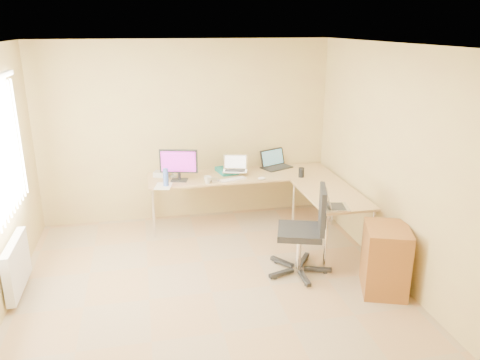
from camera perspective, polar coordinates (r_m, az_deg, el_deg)
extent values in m
plane|color=tan|center=(5.29, -3.44, -13.45)|extent=(4.50, 4.50, 0.00)
plane|color=white|center=(4.50, -4.10, 15.97)|extent=(4.50, 4.50, 0.00)
plane|color=tan|center=(6.89, -6.51, 5.82)|extent=(4.50, 0.00, 4.50)
plane|color=tan|center=(2.73, 3.47, -14.67)|extent=(4.50, 0.00, 4.50)
plane|color=tan|center=(5.43, 18.76, 1.50)|extent=(0.00, 4.50, 4.50)
cube|color=tan|center=(6.88, 0.13, -2.20)|extent=(2.65, 0.70, 0.73)
cube|color=tan|center=(6.27, 10.85, -4.66)|extent=(0.70, 1.30, 0.73)
cube|color=#262626|center=(6.48, -7.44, 1.81)|extent=(0.55, 0.30, 0.45)
cube|color=teal|center=(6.85, -1.61, 1.16)|extent=(0.31, 0.38, 0.06)
cube|color=silver|center=(6.69, -0.62, 1.98)|extent=(0.40, 0.34, 0.22)
cube|color=black|center=(7.05, 4.48, 2.54)|extent=(0.53, 0.47, 0.27)
cube|color=white|center=(6.52, -0.90, 0.08)|extent=(0.40, 0.21, 0.02)
ellipsoid|color=white|center=(6.53, 2.65, 0.21)|extent=(0.13, 0.10, 0.04)
imported|color=silver|center=(6.38, -3.94, 0.02)|extent=(0.14, 0.14, 0.10)
cylinder|color=#B6B8C0|center=(6.47, -3.15, 0.00)|extent=(0.18, 0.18, 0.03)
cylinder|color=#4668C5|center=(6.31, -9.00, 0.32)|extent=(0.07, 0.07, 0.25)
cube|color=white|center=(6.35, -9.29, -0.73)|extent=(0.27, 0.34, 0.01)
cube|color=white|center=(6.75, -9.51, 0.73)|extent=(0.24, 0.21, 0.07)
cylinder|color=silver|center=(6.69, -8.15, 1.61)|extent=(0.27, 0.27, 0.29)
cylinder|color=black|center=(6.68, 7.45, 0.92)|extent=(0.10, 0.10, 0.14)
cube|color=#B6B5BF|center=(5.61, 11.57, -2.20)|extent=(0.40, 0.34, 0.24)
cube|color=black|center=(5.49, 7.21, -6.39)|extent=(0.81, 0.81, 1.07)
cube|color=#AA6125|center=(5.38, 17.20, -9.31)|extent=(0.61, 0.67, 0.77)
cube|color=white|center=(5.60, -25.47, -9.32)|extent=(0.09, 0.80, 0.55)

